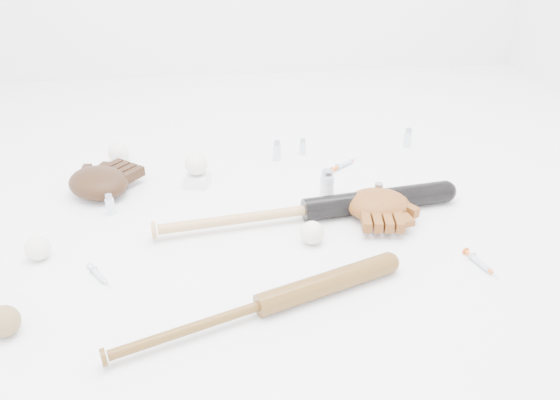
{
  "coord_description": "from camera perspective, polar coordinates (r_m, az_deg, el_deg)",
  "views": [
    {
      "loc": [
        -0.2,
        -1.44,
        0.88
      ],
      "look_at": [
        -0.02,
        -0.01,
        0.06
      ],
      "focal_mm": 35.0,
      "sensor_mm": 36.0,
      "label": 1
    }
  ],
  "objects": [
    {
      "name": "glove_tan",
      "position": [
        1.7,
        10.18,
        -0.44
      ],
      "size": [
        0.27,
        0.27,
        0.08
      ],
      "primitive_type": null,
      "rotation": [
        0.0,
        0.0,
        3.0
      ],
      "color": "brown",
      "rests_on": "ground"
    },
    {
      "name": "baseball_aged",
      "position": [
        1.4,
        -26.92,
        -11.25
      ],
      "size": [
        0.07,
        0.07,
        0.07
      ],
      "primitive_type": "sphere",
      "color": "brown",
      "rests_on": "ground"
    },
    {
      "name": "syringe_3",
      "position": [
        1.57,
        20.22,
        -6.22
      ],
      "size": [
        0.06,
        0.15,
        0.02
      ],
      "primitive_type": null,
      "rotation": [
        0.0,
        0.0,
        -1.3
      ],
      "color": "#ADBCC6",
      "rests_on": "ground"
    },
    {
      "name": "baseball_left",
      "position": [
        1.63,
        -24.0,
        -4.62
      ],
      "size": [
        0.07,
        0.07,
        0.07
      ],
      "primitive_type": "sphere",
      "color": "white",
      "rests_on": "ground"
    },
    {
      "name": "vial_4",
      "position": [
        1.77,
        -17.35,
        -0.42
      ],
      "size": [
        0.03,
        0.03,
        0.07
      ],
      "primitive_type": "cylinder",
      "color": "silver",
      "rests_on": "ground"
    },
    {
      "name": "glove_dark",
      "position": [
        1.89,
        -18.45,
        1.76
      ],
      "size": [
        0.35,
        0.35,
        0.09
      ],
      "primitive_type": null,
      "rotation": [
        0.0,
        0.0,
        -0.71
      ],
      "color": "black",
      "rests_on": "ground"
    },
    {
      "name": "trading_card",
      "position": [
        2.04,
        -19.32,
        2.4
      ],
      "size": [
        0.09,
        0.1,
        0.01
      ],
      "primitive_type": "cube",
      "rotation": [
        0.0,
        0.0,
        -0.26
      ],
      "color": "gold",
      "rests_on": "ground"
    },
    {
      "name": "syringe_1",
      "position": [
        1.74,
        10.4,
        -1.0
      ],
      "size": [
        0.15,
        0.12,
        0.02
      ],
      "primitive_type": null,
      "rotation": [
        0.0,
        0.0,
        2.49
      ],
      "color": "#ADBCC6",
      "rests_on": "ground"
    },
    {
      "name": "vial_1",
      "position": [
        2.09,
        2.39,
        5.6
      ],
      "size": [
        0.02,
        0.02,
        0.06
      ],
      "primitive_type": "cylinder",
      "color": "silver",
      "rests_on": "ground"
    },
    {
      "name": "vial_0",
      "position": [
        2.04,
        -0.33,
        5.2
      ],
      "size": [
        0.03,
        0.03,
        0.08
      ],
      "primitive_type": "cylinder",
      "color": "silver",
      "rests_on": "ground"
    },
    {
      "name": "vial_2",
      "position": [
        1.75,
        10.18,
        0.52
      ],
      "size": [
        0.03,
        0.03,
        0.08
      ],
      "primitive_type": "cylinder",
      "color": "silver",
      "rests_on": "ground"
    },
    {
      "name": "baseball_on_pedestal",
      "position": [
        1.86,
        -8.75,
        3.73
      ],
      "size": [
        0.08,
        0.08,
        0.08
      ],
      "primitive_type": "sphere",
      "color": "white",
      "rests_on": "pedestal"
    },
    {
      "name": "baseball_mid",
      "position": [
        1.56,
        3.37,
        -3.43
      ],
      "size": [
        0.07,
        0.07,
        0.07
      ],
      "primitive_type": "sphere",
      "color": "white",
      "rests_on": "ground"
    },
    {
      "name": "bat_wood",
      "position": [
        1.31,
        -1.98,
        -10.92
      ],
      "size": [
        0.76,
        0.32,
        0.06
      ],
      "primitive_type": null,
      "rotation": [
        0.0,
        0.0,
        0.34
      ],
      "color": "brown",
      "rests_on": "ground"
    },
    {
      "name": "pedestal",
      "position": [
        1.88,
        -8.61,
        2.11
      ],
      "size": [
        0.09,
        0.09,
        0.04
      ],
      "primitive_type": "cube",
      "rotation": [
        0.0,
        0.0,
        -0.3
      ],
      "color": "white",
      "rests_on": "ground"
    },
    {
      "name": "vial_5",
      "position": [
        2.2,
        13.2,
        6.35
      ],
      "size": [
        0.03,
        0.03,
        0.08
      ],
      "primitive_type": "cylinder",
      "color": "silver",
      "rests_on": "ground"
    },
    {
      "name": "vial_3",
      "position": [
        1.76,
        4.93,
        1.53
      ],
      "size": [
        0.05,
        0.05,
        0.11
      ],
      "primitive_type": "cylinder",
      "color": "silver",
      "rests_on": "ground"
    },
    {
      "name": "syringe_2",
      "position": [
        2.01,
        6.71,
        3.73
      ],
      "size": [
        0.14,
        0.12,
        0.02
      ],
      "primitive_type": null,
      "rotation": [
        0.0,
        0.0,
        0.64
      ],
      "color": "#ADBCC6",
      "rests_on": "ground"
    },
    {
      "name": "syringe_0",
      "position": [
        1.51,
        -18.4,
        -7.47
      ],
      "size": [
        0.09,
        0.12,
        0.02
      ],
      "primitive_type": null,
      "rotation": [
        0.0,
        0.0,
        -0.96
      ],
      "color": "#ADBCC6",
      "rests_on": "ground"
    },
    {
      "name": "baseball_upper",
      "position": [
        2.11,
        -16.54,
        4.77
      ],
      "size": [
        0.08,
        0.08,
        0.08
      ],
      "primitive_type": "sphere",
      "color": "white",
      "rests_on": "ground"
    },
    {
      "name": "bat_dark",
      "position": [
        1.66,
        2.88,
        -1.03
      ],
      "size": [
        0.98,
        0.2,
        0.07
      ],
      "primitive_type": null,
      "rotation": [
        0.0,
        0.0,
        0.13
      ],
      "color": "black",
      "rests_on": "ground"
    }
  ]
}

